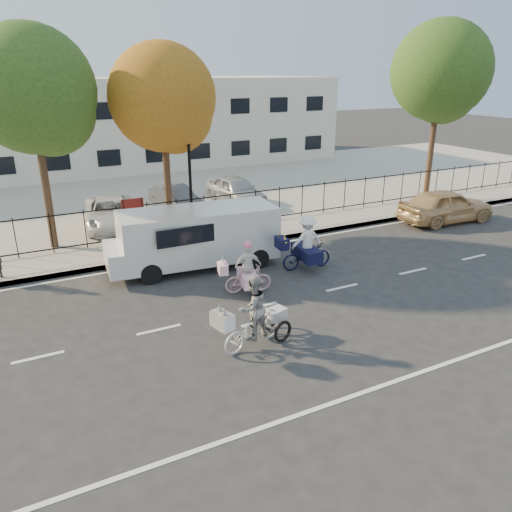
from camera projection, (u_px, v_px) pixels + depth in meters
ground at (259, 307)px, 14.59m from camera, size 120.00×120.00×0.00m
road_markings at (259, 307)px, 14.59m from camera, size 60.00×9.52×0.01m
curb at (197, 252)px, 18.77m from camera, size 60.00×0.10×0.15m
sidewalk at (187, 244)px, 19.64m from camera, size 60.00×2.20×0.15m
parking_lot at (131, 196)px, 27.05m from camera, size 60.00×15.60×0.15m
iron_fence at (177, 217)px, 20.27m from camera, size 58.00×0.06×1.50m
building at (91, 124)px, 34.35m from camera, size 34.00×10.00×6.00m
lamppost at (189, 163)px, 19.37m from camera, size 0.36×0.36×4.33m
street_sign at (133, 212)px, 18.96m from camera, size 0.85×0.06×1.80m
zebra_trike at (253, 320)px, 12.29m from camera, size 2.20×1.24×1.89m
unicorn_bike at (247, 274)px, 15.33m from camera, size 1.72×1.22×1.69m
bull_bike at (306, 248)px, 17.15m from camera, size 2.06×1.42×1.89m
white_van at (196, 236)px, 17.16m from camera, size 5.99×2.46×2.07m
gold_sedan at (446, 206)px, 22.46m from camera, size 4.57×2.08×1.52m
lot_car_b at (111, 213)px, 21.32m from camera, size 2.73×4.71×1.23m
lot_car_c at (176, 198)px, 23.79m from camera, size 1.80×3.78×1.19m
lot_car_d at (236, 190)px, 24.97m from camera, size 2.02×4.22×1.39m
tree_west at (37, 96)px, 17.30m from camera, size 4.40×4.40×8.07m
tree_mid at (166, 103)px, 19.25m from camera, size 4.13×4.13×7.58m
tree_east at (441, 76)px, 24.52m from camera, size 4.84×4.84×8.88m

